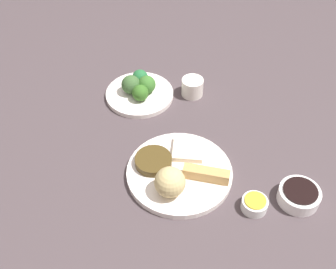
{
  "coord_description": "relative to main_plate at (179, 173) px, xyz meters",
  "views": [
    {
      "loc": [
        0.29,
        -0.63,
        0.82
      ],
      "look_at": [
        -0.07,
        0.01,
        0.06
      ],
      "focal_mm": 44.73,
      "sensor_mm": 36.0,
      "label": 1
    }
  ],
  "objects": [
    {
      "name": "broccoli_floret_3",
      "position": [
        -0.26,
        0.24,
        0.03
      ],
      "size": [
        0.05,
        0.05,
        0.05
      ],
      "primitive_type": "sphere",
      "color": "#256837",
      "rests_on": "broccoli_plate"
    },
    {
      "name": "rice_scoop",
      "position": [
        0.01,
        -0.07,
        0.04
      ],
      "size": [
        0.07,
        0.07,
        0.07
      ],
      "primitive_type": "sphere",
      "color": "tan",
      "rests_on": "main_plate"
    },
    {
      "name": "broccoli_floret_0",
      "position": [
        -0.26,
        0.19,
        0.03
      ],
      "size": [
        0.06,
        0.06,
        0.06
      ],
      "primitive_type": "sphere",
      "color": "#3A5E30",
      "rests_on": "broccoli_plate"
    },
    {
      "name": "broccoli_floret_1",
      "position": [
        -0.22,
        0.22,
        0.03
      ],
      "size": [
        0.05,
        0.05,
        0.05
      ],
      "primitive_type": "sphere",
      "color": "#386E29",
      "rests_on": "broccoli_plate"
    },
    {
      "name": "sauce_ramekin_hot_mustard",
      "position": [
        0.19,
        -0.0,
        0.01
      ],
      "size": [
        0.06,
        0.06,
        0.03
      ],
      "primitive_type": "cylinder",
      "color": "white",
      "rests_on": "tabletop"
    },
    {
      "name": "soy_sauce_bowl_liquid",
      "position": [
        0.27,
        0.07,
        0.03
      ],
      "size": [
        0.08,
        0.08,
        0.0
      ],
      "primitive_type": "cylinder",
      "color": "black",
      "rests_on": "soy_sauce_bowl"
    },
    {
      "name": "main_plate",
      "position": [
        0.0,
        0.0,
        0.0
      ],
      "size": [
        0.26,
        0.26,
        0.02
      ],
      "primitive_type": "cylinder",
      "color": "white",
      "rests_on": "tabletop"
    },
    {
      "name": "stir_fry_heap",
      "position": [
        -0.07,
        -0.01,
        0.02
      ],
      "size": [
        0.09,
        0.09,
        0.02
      ],
      "primitive_type": "cylinder",
      "color": "#483717",
      "rests_on": "main_plate"
    },
    {
      "name": "crab_rangoon_wonton",
      "position": [
        -0.01,
        0.07,
        0.02
      ],
      "size": [
        0.1,
        0.1,
        0.01
      ],
      "primitive_type": "cube",
      "rotation": [
        0.0,
        0.0,
        0.42
      ],
      "color": "beige",
      "rests_on": "main_plate"
    },
    {
      "name": "tabletop",
      "position": [
        0.0,
        0.06,
        -0.02
      ],
      "size": [
        2.2,
        2.2,
        0.02
      ],
      "primitive_type": "cube",
      "color": "#463B3E",
      "rests_on": "ground"
    },
    {
      "name": "broccoli_floret_2",
      "position": [
        -0.22,
        0.18,
        0.03
      ],
      "size": [
        0.05,
        0.05,
        0.05
      ],
      "primitive_type": "sphere",
      "color": "#356722",
      "rests_on": "broccoli_plate"
    },
    {
      "name": "teacup",
      "position": [
        -0.11,
        0.29,
        0.02
      ],
      "size": [
        0.06,
        0.06,
        0.05
      ],
      "primitive_type": "cylinder",
      "color": "white",
      "rests_on": "tabletop"
    },
    {
      "name": "soy_sauce_bowl",
      "position": [
        0.27,
        0.07,
        0.01
      ],
      "size": [
        0.1,
        0.1,
        0.03
      ],
      "primitive_type": "cylinder",
      "color": "white",
      "rests_on": "tabletop"
    },
    {
      "name": "spring_roll",
      "position": [
        0.07,
        0.01,
        0.02
      ],
      "size": [
        0.11,
        0.06,
        0.03
      ],
      "primitive_type": "cube",
      "rotation": [
        0.0,
        0.0,
        0.29
      ],
      "color": "tan",
      "rests_on": "main_plate"
    },
    {
      "name": "sauce_ramekin_hot_mustard_liquid",
      "position": [
        0.19,
        -0.0,
        0.02
      ],
      "size": [
        0.05,
        0.05,
        0.0
      ],
      "primitive_type": "cylinder",
      "color": "gold",
      "rests_on": "sauce_ramekin_hot_mustard"
    },
    {
      "name": "broccoli_plate",
      "position": [
        -0.24,
        0.2,
        -0.0
      ],
      "size": [
        0.2,
        0.2,
        0.01
      ],
      "primitive_type": "cylinder",
      "color": "white",
      "rests_on": "tabletop"
    }
  ]
}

